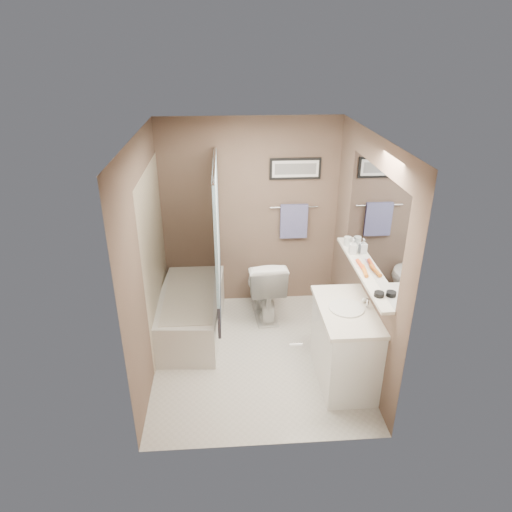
{
  "coord_description": "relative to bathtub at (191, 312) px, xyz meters",
  "views": [
    {
      "loc": [
        -0.3,
        -4.1,
        3.17
      ],
      "look_at": [
        0.0,
        0.15,
        1.15
      ],
      "focal_mm": 32.0,
      "sensor_mm": 36.0,
      "label": 1
    }
  ],
  "objects": [
    {
      "name": "tub_rim",
      "position": [
        -0.0,
        0.0,
        0.25
      ],
      "size": [
        0.56,
        1.36,
        0.02
      ],
      "primitive_type": "cube",
      "color": "beige",
      "rests_on": "bathtub"
    },
    {
      "name": "tile_surround",
      "position": [
        -0.34,
        -0.06,
        0.75
      ],
      "size": [
        0.02,
        1.55,
        2.0
      ],
      "primitive_type": "cube",
      "color": "beige",
      "rests_on": "wall_left"
    },
    {
      "name": "hair_brush_front",
      "position": [
        1.79,
        -0.79,
        0.89
      ],
      "size": [
        0.06,
        0.22,
        0.04
      ],
      "primitive_type": "cylinder",
      "rotation": [
        1.57,
        0.0,
        -0.11
      ],
      "color": "orange",
      "rests_on": "shelf"
    },
    {
      "name": "art_frame",
      "position": [
        1.3,
        0.68,
        1.53
      ],
      "size": [
        0.62,
        0.02,
        0.26
      ],
      "primitive_type": "cube",
      "color": "black",
      "rests_on": "wall_back"
    },
    {
      "name": "art_image",
      "position": [
        1.3,
        0.66,
        1.53
      ],
      "size": [
        0.5,
        0.0,
        0.13
      ],
      "primitive_type": "cube",
      "color": "#595959",
      "rests_on": "art_mat"
    },
    {
      "name": "glass_jar",
      "position": [
        1.79,
        -0.13,
        0.92
      ],
      "size": [
        0.08,
        0.08,
        0.1
      ],
      "primitive_type": "cylinder",
      "color": "silver",
      "rests_on": "shelf"
    },
    {
      "name": "countertop",
      "position": [
        1.59,
        -1.0,
        0.57
      ],
      "size": [
        0.54,
        0.96,
        0.04
      ],
      "primitive_type": "cube",
      "color": "silver",
      "rests_on": "vanity"
    },
    {
      "name": "ceiling",
      "position": [
        0.75,
        -0.56,
        2.13
      ],
      "size": [
        2.2,
        2.5,
        0.04
      ],
      "primitive_type": "cube",
      "color": "white",
      "rests_on": "wall_back"
    },
    {
      "name": "wall_left",
      "position": [
        -0.33,
        -0.56,
        0.95
      ],
      "size": [
        0.04,
        2.5,
        2.4
      ],
      "primitive_type": "cube",
      "color": "brown",
      "rests_on": "ground"
    },
    {
      "name": "mirror",
      "position": [
        1.84,
        -0.71,
        1.37
      ],
      "size": [
        0.02,
        1.6,
        1.0
      ],
      "primitive_type": "cube",
      "color": "silver",
      "rests_on": "wall_right"
    },
    {
      "name": "toilet",
      "position": [
        0.9,
        0.29,
        0.16
      ],
      "size": [
        0.51,
        0.83,
        0.81
      ],
      "primitive_type": "imported",
      "rotation": [
        0.0,
        0.0,
        3.21
      ],
      "color": "white",
      "rests_on": "ground"
    },
    {
      "name": "faucet_knob",
      "position": [
        1.78,
        -0.9,
        0.62
      ],
      "size": [
        0.05,
        0.05,
        0.05
      ],
      "primitive_type": "sphere",
      "color": "white",
      "rests_on": "countertop"
    },
    {
      "name": "towel_bar",
      "position": [
        1.3,
        0.66,
        1.05
      ],
      "size": [
        0.6,
        0.02,
        0.02
      ],
      "primitive_type": "cylinder",
      "rotation": [
        0.0,
        1.57,
        0.0
      ],
      "color": "silver",
      "rests_on": "wall_back"
    },
    {
      "name": "curtain_rod",
      "position": [
        0.35,
        -0.06,
        1.8
      ],
      "size": [
        0.02,
        1.55,
        0.02
      ],
      "primitive_type": "cylinder",
      "rotation": [
        1.57,
        0.0,
        0.0
      ],
      "color": "silver",
      "rests_on": "wall_left"
    },
    {
      "name": "curtain_lower",
      "position": [
        0.35,
        -0.06,
        0.33
      ],
      "size": [
        0.03,
        1.45,
        0.36
      ],
      "primitive_type": "cube",
      "color": "#222E40",
      "rests_on": "curtain_rod"
    },
    {
      "name": "wall_front",
      "position": [
        0.75,
        -1.79,
        0.95
      ],
      "size": [
        2.2,
        0.04,
        2.4
      ],
      "primitive_type": "cube",
      "color": "brown",
      "rests_on": "ground"
    },
    {
      "name": "art_mat",
      "position": [
        1.3,
        0.66,
        1.53
      ],
      "size": [
        0.56,
        0.0,
        0.2
      ],
      "primitive_type": "cube",
      "color": "white",
      "rests_on": "art_frame"
    },
    {
      "name": "curtain_upper",
      "position": [
        0.35,
        -0.06,
        1.15
      ],
      "size": [
        0.03,
        1.45,
        1.28
      ],
      "primitive_type": "cube",
      "color": "white",
      "rests_on": "curtain_rod"
    },
    {
      "name": "faucet_spout",
      "position": [
        1.78,
        -1.0,
        0.64
      ],
      "size": [
        0.02,
        0.02,
        0.1
      ],
      "primitive_type": "cylinder",
      "color": "silver",
      "rests_on": "countertop"
    },
    {
      "name": "ground",
      "position": [
        0.75,
        -0.56,
        -0.25
      ],
      "size": [
        2.5,
        2.5,
        0.0
      ],
      "primitive_type": "plane",
      "color": "beige",
      "rests_on": "ground"
    },
    {
      "name": "vanity",
      "position": [
        1.6,
        -1.0,
        0.15
      ],
      "size": [
        0.51,
        0.9,
        0.8
      ],
      "primitive_type": "cube",
      "rotation": [
        0.0,
        0.0,
        0.01
      ],
      "color": "white",
      "rests_on": "ground"
    },
    {
      "name": "pink_comb",
      "position": [
        1.79,
        -0.57,
        0.87
      ],
      "size": [
        0.03,
        0.16,
        0.01
      ],
      "primitive_type": "cube",
      "rotation": [
        0.0,
        0.0,
        0.01
      ],
      "color": "pink",
      "rests_on": "shelf"
    },
    {
      "name": "door",
      "position": [
        1.3,
        -1.8,
        0.75
      ],
      "size": [
        0.8,
        0.02,
        2.0
      ],
      "primitive_type": "cube",
      "color": "silver",
      "rests_on": "wall_front"
    },
    {
      "name": "candle_bowl_near",
      "position": [
        1.79,
        -1.24,
        0.89
      ],
      "size": [
        0.09,
        0.09,
        0.04
      ],
      "primitive_type": "cylinder",
      "color": "black",
      "rests_on": "shelf"
    },
    {
      "name": "soap_bottle",
      "position": [
        1.79,
        -0.34,
        0.95
      ],
      "size": [
        0.08,
        0.08,
        0.16
      ],
      "primitive_type": "imported",
      "rotation": [
        0.0,
        0.0,
        -0.1
      ],
      "color": "#999999",
      "rests_on": "shelf"
    },
    {
      "name": "wall_back",
      "position": [
        0.75,
        0.67,
        0.95
      ],
      "size": [
        2.2,
        0.04,
        2.4
      ],
      "primitive_type": "cube",
      "color": "brown",
      "rests_on": "ground"
    },
    {
      "name": "sink_basin",
      "position": [
        1.58,
        -1.0,
        0.6
      ],
      "size": [
        0.34,
        0.34,
        0.01
      ],
      "primitive_type": "cylinder",
      "color": "silver",
      "rests_on": "countertop"
    },
    {
      "name": "shelf",
      "position": [
        1.79,
        -0.71,
        0.85
      ],
      "size": [
        0.12,
        1.6,
        0.03
      ],
      "primitive_type": "cube",
      "color": "silver",
      "rests_on": "wall_right"
    },
    {
      "name": "hair_brush_back",
      "position": [
        1.79,
        -0.66,
        0.89
      ],
      "size": [
        0.05,
        0.22,
        0.04
      ],
      "primitive_type": "cylinder",
      "rotation": [
        1.57,
        0.0,
        0.04
      ],
      "color": "#E24E20",
      "rests_on": "shelf"
    },
    {
      "name": "door_handle",
      "position": [
        0.97,
        -1.75,
        0.75
      ],
      "size": [
        0.1,
        0.02,
        0.02
      ],
      "primitive_type": "cylinder",
      "rotation": [
        0.0,
        1.57,
        0.0
      ],
      "color": "silver",
      "rests_on": "door"
    },
    {
      "name": "bathtub",
      "position": [
        0.0,
        0.0,
        0.0
      ],
      "size": [
        0.8,
        1.55,
        0.5
      ],
      "primitive_type": "cube",
      "rotation": [
        0.0,
        0.0,
        -0.07
      ],
      "color": "silver",
      "rests_on": "ground"
    },
    {
      "name": "wall_right",
      "position": [
        1.83,
        -0.56,
        0.95
      ],
      "size": [
        0.04,
        2.5,
        2.4
      ],
      "primitive_type": "cube",
      "color": "brown",
      "rests_on": "ground"
    },
    {
      "name": "towel",
      "position": [
        1.3,
        0.64,
        0.87
      ],
      "size": [
        0.34,
        0.05,
        0.44
      ],
      "primitive_type": "cube",
      "color": "#8285BE",
      "rests_on": "towel_bar"
    }
  ]
}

